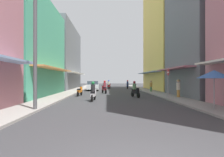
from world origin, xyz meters
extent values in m
plane|color=#38383A|center=(0.00, 18.56, 0.00)|extent=(99.28, 99.28, 0.00)
cube|color=#9E9991|center=(-5.40, 18.56, 0.06)|extent=(2.04, 53.13, 0.12)
cube|color=gray|center=(5.40, 18.56, 0.06)|extent=(2.04, 53.13, 0.12)
cube|color=#4CB28C|center=(-9.42, 15.26, 4.87)|extent=(6.00, 11.46, 9.74)
cube|color=#D88C4C|center=(-5.92, 15.26, 2.80)|extent=(1.10, 10.32, 0.12)
cube|color=slate|center=(-9.42, 28.75, 5.50)|extent=(6.00, 13.96, 11.01)
cube|color=silver|center=(-5.92, 28.75, 2.80)|extent=(1.10, 12.56, 0.12)
cube|color=slate|center=(9.42, 14.30, 8.53)|extent=(6.00, 8.20, 17.06)
cube|color=#B7727F|center=(5.92, 14.30, 2.80)|extent=(1.10, 7.38, 0.12)
cube|color=#EFD159|center=(9.42, 25.01, 8.69)|extent=(6.00, 12.33, 17.37)
cube|color=#8CA5CC|center=(5.92, 25.01, 2.80)|extent=(1.10, 11.10, 0.12)
cylinder|color=black|center=(3.20, 29.35, 0.28)|extent=(0.20, 0.56, 0.56)
cylinder|color=black|center=(2.94, 28.13, 0.28)|extent=(0.20, 0.56, 0.56)
cube|color=#1E38B7|center=(3.06, 28.69, 0.50)|extent=(0.48, 1.04, 0.24)
cube|color=black|center=(3.02, 28.50, 0.70)|extent=(0.39, 0.61, 0.14)
cylinder|color=#1E38B7|center=(3.17, 29.23, 0.70)|extent=(0.28, 0.28, 0.45)
cylinder|color=black|center=(3.17, 29.23, 0.95)|extent=(0.54, 0.14, 0.03)
cylinder|color=#334C8C|center=(3.03, 28.55, 1.05)|extent=(0.34, 0.34, 0.55)
sphere|color=red|center=(3.03, 28.55, 1.45)|extent=(0.26, 0.26, 0.26)
cylinder|color=black|center=(2.23, 13.19, 0.28)|extent=(0.24, 0.56, 0.56)
cylinder|color=black|center=(1.86, 14.38, 0.28)|extent=(0.24, 0.56, 0.56)
cube|color=black|center=(2.03, 13.83, 0.50)|extent=(0.56, 1.04, 0.24)
cube|color=black|center=(1.97, 14.02, 0.70)|extent=(0.43, 0.62, 0.14)
cylinder|color=black|center=(2.20, 13.31, 0.70)|extent=(0.28, 0.28, 0.45)
cylinder|color=black|center=(2.20, 13.31, 0.95)|extent=(0.53, 0.19, 0.03)
cylinder|color=#598C59|center=(1.99, 13.98, 1.05)|extent=(0.34, 0.34, 0.55)
sphere|color=maroon|center=(1.99, 13.98, 1.45)|extent=(0.26, 0.26, 0.26)
cylinder|color=black|center=(-1.21, 19.35, 0.28)|extent=(0.25, 0.56, 0.56)
cylinder|color=black|center=(-0.81, 18.16, 0.28)|extent=(0.25, 0.56, 0.56)
cube|color=maroon|center=(-1.00, 18.71, 0.50)|extent=(0.58, 1.04, 0.24)
cube|color=black|center=(-0.93, 18.52, 0.70)|extent=(0.44, 0.62, 0.14)
cylinder|color=maroon|center=(-1.17, 19.23, 0.70)|extent=(0.28, 0.28, 0.45)
cylinder|color=black|center=(-1.17, 19.23, 0.95)|extent=(0.53, 0.20, 0.03)
cylinder|color=#99333F|center=(-0.95, 18.56, 1.05)|extent=(0.34, 0.34, 0.55)
sphere|color=red|center=(-0.95, 18.56, 1.45)|extent=(0.26, 0.26, 0.26)
cylinder|color=black|center=(-0.13, 29.27, 0.28)|extent=(0.23, 0.56, 0.56)
cylinder|color=black|center=(-0.47, 28.07, 0.28)|extent=(0.23, 0.56, 0.56)
cube|color=red|center=(-0.31, 28.62, 0.50)|extent=(0.54, 1.04, 0.24)
cube|color=black|center=(-0.37, 28.43, 0.70)|extent=(0.42, 0.61, 0.14)
cylinder|color=red|center=(-0.16, 29.15, 0.70)|extent=(0.28, 0.28, 0.45)
cylinder|color=black|center=(-0.16, 29.15, 0.95)|extent=(0.54, 0.18, 0.03)
cylinder|color=beige|center=(-0.35, 28.48, 1.05)|extent=(0.34, 0.34, 0.55)
sphere|color=#1E38B7|center=(-0.35, 28.48, 1.45)|extent=(0.26, 0.26, 0.26)
cylinder|color=black|center=(-3.44, 16.10, 0.28)|extent=(0.15, 0.57, 0.56)
cylinder|color=black|center=(-3.61, 14.86, 0.28)|extent=(0.15, 0.57, 0.56)
cube|color=orange|center=(-3.53, 15.43, 0.50)|extent=(0.41, 1.03, 0.24)
cube|color=black|center=(-3.56, 15.23, 0.70)|extent=(0.35, 0.59, 0.14)
cylinder|color=orange|center=(-3.46, 15.97, 0.70)|extent=(0.28, 0.28, 0.45)
cylinder|color=black|center=(-3.46, 15.97, 0.95)|extent=(0.55, 0.10, 0.03)
cylinder|color=black|center=(-1.71, 11.83, 0.28)|extent=(0.14, 0.57, 0.56)
cylinder|color=black|center=(-1.83, 10.59, 0.28)|extent=(0.14, 0.57, 0.56)
cube|color=silver|center=(-1.78, 11.16, 0.50)|extent=(0.38, 1.02, 0.24)
cube|color=black|center=(-1.80, 10.96, 0.70)|extent=(0.34, 0.59, 0.14)
cylinder|color=silver|center=(-1.72, 11.71, 0.70)|extent=(0.28, 0.28, 0.45)
cylinder|color=black|center=(-1.72, 11.71, 0.95)|extent=(0.55, 0.09, 0.03)
cylinder|color=#262628|center=(-1.79, 11.01, 1.05)|extent=(0.34, 0.34, 0.55)
sphere|color=#197233|center=(-1.79, 11.01, 1.45)|extent=(0.26, 0.26, 0.26)
cube|color=silver|center=(-2.86, 24.40, 0.60)|extent=(2.02, 4.20, 0.70)
cube|color=#333D47|center=(-2.85, 24.25, 1.15)|extent=(1.73, 2.20, 0.60)
cylinder|color=black|center=(-3.69, 25.60, 0.32)|extent=(0.22, 0.65, 0.64)
cylinder|color=black|center=(-2.19, 25.70, 0.32)|extent=(0.22, 0.65, 0.64)
cylinder|color=black|center=(-3.53, 23.10, 0.32)|extent=(0.22, 0.65, 0.64)
cylinder|color=black|center=(-2.03, 23.20, 0.32)|extent=(0.22, 0.65, 0.64)
cylinder|color=#598C59|center=(5.18, 20.22, 0.35)|extent=(0.28, 0.28, 0.71)
cylinder|color=#BF8C3F|center=(5.18, 20.22, 1.01)|extent=(0.34, 0.34, 0.60)
sphere|color=tan|center=(5.18, 20.22, 1.45)|extent=(0.22, 0.22, 0.22)
cylinder|color=#BF8C3F|center=(5.86, 12.87, 0.39)|extent=(0.28, 0.28, 0.78)
cylinder|color=beige|center=(5.86, 12.87, 1.10)|extent=(0.34, 0.34, 0.66)
sphere|color=tan|center=(5.86, 12.87, 1.57)|extent=(0.22, 0.22, 0.22)
cone|color=#D1B77A|center=(5.86, 12.87, 1.67)|extent=(0.44, 0.44, 0.16)
cylinder|color=#99999E|center=(5.17, 6.32, 1.04)|extent=(0.05, 0.05, 2.08)
cone|color=#335999|center=(5.17, 6.32, 2.03)|extent=(1.83, 1.83, 0.45)
cylinder|color=#4C4C4F|center=(-4.63, 6.68, 3.52)|extent=(0.20, 0.20, 7.04)
cylinder|color=gray|center=(4.53, 11.78, 1.30)|extent=(0.07, 0.07, 2.60)
cylinder|color=red|center=(4.53, 11.78, 2.35)|extent=(0.02, 0.60, 0.60)
cube|color=white|center=(4.53, 11.78, 2.35)|extent=(0.03, 0.40, 0.10)
camera|label=1|loc=(-0.69, -3.21, 1.77)|focal=28.53mm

